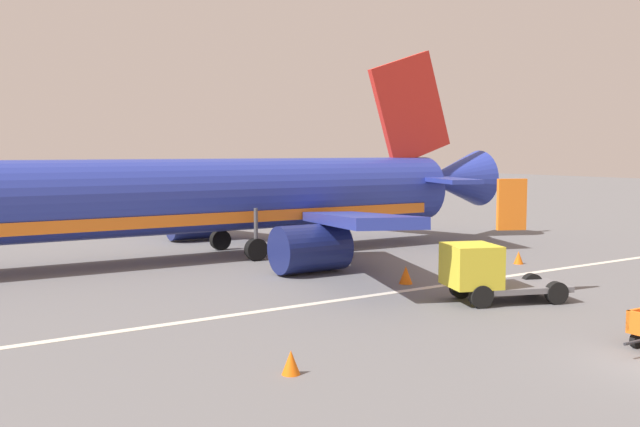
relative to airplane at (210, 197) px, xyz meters
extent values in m
cube|color=silver|center=(1.99, -12.15, -3.05)|extent=(120.00, 0.36, 0.01)
cylinder|color=#28389E|center=(-1.03, 0.04, 0.10)|extent=(30.12, 4.81, 3.70)
cube|color=orange|center=(-1.03, 0.04, -0.92)|extent=(27.11, 4.52, 0.56)
cone|color=#28389E|center=(16.11, -0.60, 0.60)|extent=(4.63, 3.68, 3.52)
cube|color=#28389E|center=(2.78, -8.46, -0.57)|extent=(7.69, 12.93, 1.35)
cube|color=orange|center=(5.16, -15.05, 0.38)|extent=(1.09, 0.63, 1.90)
cylinder|color=navy|center=(1.61, -6.85, -1.92)|extent=(3.28, 2.22, 2.10)
cube|color=#28389E|center=(3.40, 8.23, -0.57)|extent=(6.86, 13.11, 1.35)
cube|color=orange|center=(6.27, 14.63, 0.38)|extent=(1.10, 0.56, 1.90)
cylinder|color=navy|center=(2.12, 6.72, -1.92)|extent=(3.28, 2.22, 2.10)
cube|color=red|center=(12.76, -0.47, 4.85)|extent=(5.99, 0.58, 6.88)
cube|color=#28389E|center=(12.84, -3.68, 0.70)|extent=(3.48, 5.50, 0.24)
cube|color=#28389E|center=(13.08, 2.72, 0.70)|extent=(3.15, 5.49, 0.24)
cylinder|color=#4C4C51|center=(1.39, -2.25, -1.48)|extent=(0.20, 0.20, 2.04)
cylinder|color=black|center=(1.39, -2.25, -2.50)|extent=(1.12, 0.49, 1.10)
cylinder|color=#4C4C51|center=(1.55, 2.14, -1.48)|extent=(0.20, 0.20, 2.04)
cylinder|color=black|center=(1.55, 2.14, -2.50)|extent=(1.12, 0.49, 1.10)
cylinder|color=#2D2D33|center=(1.81, -22.31, -2.61)|extent=(1.00, 0.10, 0.08)
cylinder|color=black|center=(2.69, -21.77, -2.83)|extent=(0.44, 0.17, 0.44)
cube|color=slate|center=(4.96, -15.78, -2.55)|extent=(3.57, 2.88, 0.20)
cube|color=yellow|center=(3.11, -15.08, -1.70)|extent=(2.26, 2.38, 1.50)
cube|color=#19232D|center=(2.36, -14.80, -1.55)|extent=(0.65, 1.54, 0.67)
cylinder|color=black|center=(2.80, -15.88, -2.65)|extent=(0.85, 0.56, 0.80)
cylinder|color=black|center=(3.40, -14.28, -2.65)|extent=(0.85, 0.56, 0.80)
cylinder|color=black|center=(5.49, -16.90, -2.65)|extent=(0.85, 0.56, 0.80)
cylinder|color=black|center=(6.10, -15.30, -2.65)|extent=(0.85, 0.56, 0.80)
cone|color=orange|center=(11.36, -10.11, -2.75)|extent=(0.46, 0.46, 0.61)
cone|color=orange|center=(3.56, -11.01, -2.69)|extent=(0.55, 0.55, 0.73)
cone|color=orange|center=(-6.45, -18.50, -2.75)|extent=(0.46, 0.46, 0.60)
camera|label=1|loc=(-15.17, -32.95, 2.38)|focal=39.98mm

